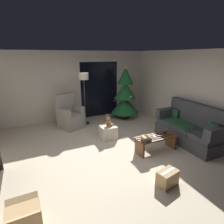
# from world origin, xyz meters

# --- Properties ---
(ground_plane) EXTENTS (7.00, 7.00, 0.00)m
(ground_plane) POSITION_xyz_m (0.00, 0.00, 0.00)
(ground_plane) COLOR beige
(wall_back) EXTENTS (5.72, 0.12, 2.50)m
(wall_back) POSITION_xyz_m (0.00, 3.06, 1.25)
(wall_back) COLOR beige
(wall_back) RESTS_ON ground
(wall_right) EXTENTS (0.12, 6.00, 2.50)m
(wall_right) POSITION_xyz_m (2.86, 0.00, 1.25)
(wall_right) COLOR beige
(wall_right) RESTS_ON ground
(patio_door_frame) EXTENTS (1.60, 0.02, 2.20)m
(patio_door_frame) POSITION_xyz_m (0.93, 2.99, 1.10)
(patio_door_frame) COLOR silver
(patio_door_frame) RESTS_ON ground
(patio_door_glass) EXTENTS (1.50, 0.02, 2.10)m
(patio_door_glass) POSITION_xyz_m (0.93, 2.97, 1.05)
(patio_door_glass) COLOR black
(patio_door_glass) RESTS_ON ground
(couch) EXTENTS (0.81, 1.95, 1.08)m
(couch) POSITION_xyz_m (2.32, -0.29, 0.40)
(couch) COLOR #3D3D42
(couch) RESTS_ON ground
(coffee_table) EXTENTS (1.10, 0.40, 0.40)m
(coffee_table) POSITION_xyz_m (1.15, -0.33, 0.27)
(coffee_table) COLOR brown
(coffee_table) RESTS_ON ground
(remote_graphite) EXTENTS (0.16, 0.12, 0.02)m
(remote_graphite) POSITION_xyz_m (1.22, -0.37, 0.41)
(remote_graphite) COLOR #333338
(remote_graphite) RESTS_ON coffee_table
(remote_black) EXTENTS (0.16, 0.11, 0.02)m
(remote_black) POSITION_xyz_m (1.46, -0.27, 0.41)
(remote_black) COLOR black
(remote_black) RESTS_ON coffee_table
(remote_silver) EXTENTS (0.07, 0.16, 0.02)m
(remote_silver) POSITION_xyz_m (0.91, -0.23, 0.41)
(remote_silver) COLOR #ADADB2
(remote_silver) RESTS_ON coffee_table
(remote_white) EXTENTS (0.10, 0.16, 0.02)m
(remote_white) POSITION_xyz_m (1.07, -0.33, 0.41)
(remote_white) COLOR silver
(remote_white) RESTS_ON coffee_table
(book_stack) EXTENTS (0.24, 0.24, 0.11)m
(book_stack) POSITION_xyz_m (0.78, -0.41, 0.46)
(book_stack) COLOR #A32D28
(book_stack) RESTS_ON coffee_table
(cell_phone) EXTENTS (0.09, 0.15, 0.01)m
(cell_phone) POSITION_xyz_m (0.79, -0.41, 0.51)
(cell_phone) COLOR black
(cell_phone) RESTS_ON book_stack
(christmas_tree) EXTENTS (1.03, 1.04, 2.00)m
(christmas_tree) POSITION_xyz_m (1.69, 2.28, 0.89)
(christmas_tree) COLOR #4C1E19
(christmas_tree) RESTS_ON ground
(armchair) EXTENTS (0.91, 0.91, 1.13)m
(armchair) POSITION_xyz_m (-0.45, 2.21, 0.40)
(armchair) COLOR gray
(armchair) RESTS_ON ground
(floor_lamp) EXTENTS (0.32, 0.32, 1.78)m
(floor_lamp) POSITION_xyz_m (0.12, 2.31, 1.51)
(floor_lamp) COLOR #2D2D30
(floor_lamp) RESTS_ON ground
(ottoman) EXTENTS (0.44, 0.44, 0.38)m
(ottoman) POSITION_xyz_m (0.35, 0.87, 0.19)
(ottoman) COLOR beige
(ottoman) RESTS_ON ground
(teddy_bear_chestnut) EXTENTS (0.21, 0.22, 0.29)m
(teddy_bear_chestnut) POSITION_xyz_m (0.35, 0.86, 0.50)
(teddy_bear_chestnut) COLOR brown
(teddy_bear_chestnut) RESTS_ON ottoman
(teddy_bear_honey_by_tree) EXTENTS (0.21, 0.21, 0.29)m
(teddy_bear_honey_by_tree) POSITION_xyz_m (0.88, 2.16, 0.12)
(teddy_bear_honey_by_tree) COLOR tan
(teddy_bear_honey_by_tree) RESTS_ON ground
(cardboard_box_taped_mid_floor) EXTENTS (0.44, 0.32, 0.29)m
(cardboard_box_taped_mid_floor) POSITION_xyz_m (0.54, -1.44, 0.14)
(cardboard_box_taped_mid_floor) COLOR tan
(cardboard_box_taped_mid_floor) RESTS_ON ground
(cardboard_box_open_near_shelf) EXTENTS (0.46, 0.46, 0.39)m
(cardboard_box_open_near_shelf) POSITION_xyz_m (-1.90, -1.30, 0.18)
(cardboard_box_open_near_shelf) COLOR tan
(cardboard_box_open_near_shelf) RESTS_ON ground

